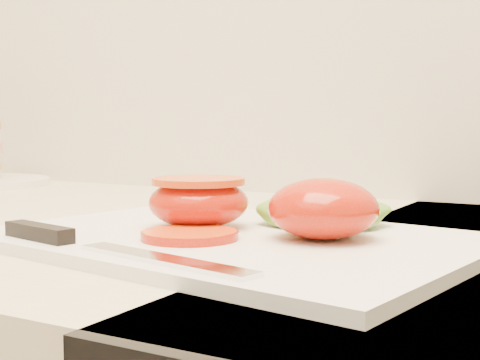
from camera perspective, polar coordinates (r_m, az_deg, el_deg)
The scene contains 6 objects.
cutting_board at distance 0.56m, azimuth -0.50°, elevation -5.15°, with size 0.39×0.29×0.01m, color white.
tomato_half_dome at distance 0.54m, azimuth 7.10°, elevation -2.44°, with size 0.09×0.09×0.05m, color red.
tomato_half_cut at distance 0.60m, azimuth -3.55°, elevation -1.76°, with size 0.09×0.09×0.04m.
tomato_slice_0 at distance 0.54m, azimuth -4.31°, elevation -4.69°, with size 0.08×0.08×0.01m, color #E45A24.
lettuce_leaf_0 at distance 0.61m, azimuth 7.05°, elevation -2.65°, with size 0.12×0.09×0.03m, color #5BA12A.
knife at distance 0.52m, azimuth -13.26°, elevation -5.14°, with size 0.26×0.06×0.01m.
Camera 1 is at (0.40, 1.11, 1.03)m, focal length 50.00 mm.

